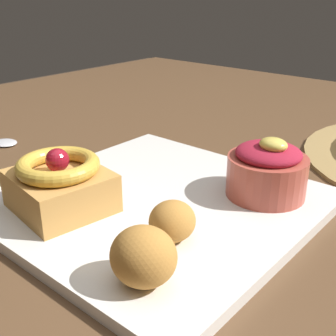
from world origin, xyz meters
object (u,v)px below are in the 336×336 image
at_px(cake_slice, 60,184).
at_px(fritter_middle, 143,256).
at_px(berry_ramekin, 267,170).
at_px(fritter_front, 175,222).
at_px(front_plate, 156,203).

height_order(cake_slice, fritter_middle, cake_slice).
height_order(berry_ramekin, fritter_front, berry_ramekin).
relative_size(front_plate, berry_ramekin, 3.61).
bearing_deg(cake_slice, front_plate, 53.37).
height_order(front_plate, cake_slice, cake_slice).
distance_m(berry_ramekin, fritter_middle, 0.19).
distance_m(front_plate, fritter_middle, 0.14).
distance_m(front_plate, fritter_front, 0.09).
distance_m(cake_slice, fritter_front, 0.13).
bearing_deg(fritter_middle, fritter_front, 107.65).
distance_m(front_plate, cake_slice, 0.10).
xyz_separation_m(fritter_front, fritter_middle, (0.02, -0.06, 0.00)).
xyz_separation_m(front_plate, berry_ramekin, (0.08, 0.08, 0.03)).
bearing_deg(berry_ramekin, cake_slice, -131.22).
relative_size(front_plate, cake_slice, 2.94).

